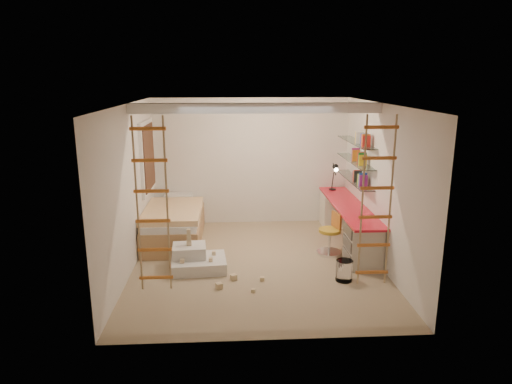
{
  "coord_description": "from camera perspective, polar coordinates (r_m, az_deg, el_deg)",
  "views": [
    {
      "loc": [
        -0.42,
        -7.0,
        3.0
      ],
      "look_at": [
        0.0,
        0.3,
        1.15
      ],
      "focal_mm": 32.0,
      "sensor_mm": 36.0,
      "label": 1
    }
  ],
  "objects": [
    {
      "name": "waste_bin",
      "position": [
        7.11,
        10.97,
        -9.61
      ],
      "size": [
        0.26,
        0.26,
        0.32
      ],
      "primitive_type": "cylinder",
      "color": "white",
      "rests_on": "floor"
    },
    {
      "name": "books",
      "position": [
        8.57,
        12.3,
        4.3
      ],
      "size": [
        0.14,
        0.64,
        0.92
      ],
      "color": "#8C1E7F",
      "rests_on": "shelves"
    },
    {
      "name": "ceiling_beam",
      "position": [
        7.33,
        0.0,
        10.44
      ],
      "size": [
        4.0,
        0.18,
        0.16
      ],
      "primitive_type": "cube",
      "color": "white",
      "rests_on": "ceiling"
    },
    {
      "name": "task_lamp",
      "position": [
        9.25,
        9.84,
        2.38
      ],
      "size": [
        0.14,
        0.36,
        0.57
      ],
      "color": "black",
      "rests_on": "desk"
    },
    {
      "name": "play_platform",
      "position": [
        7.45,
        -7.5,
        -8.43
      ],
      "size": [
        0.91,
        0.73,
        0.38
      ],
      "color": "silver",
      "rests_on": "floor"
    },
    {
      "name": "bed",
      "position": [
        8.71,
        -10.14,
        -3.88
      ],
      "size": [
        1.02,
        2.0,
        0.69
      ],
      "color": "#AD7F51",
      "rests_on": "floor"
    },
    {
      "name": "desk",
      "position": [
        8.55,
        11.37,
        -3.76
      ],
      "size": [
        0.56,
        2.8,
        0.75
      ],
      "color": "red",
      "rests_on": "floor"
    },
    {
      "name": "window_frame",
      "position": [
        8.76,
        -13.48,
        4.28
      ],
      "size": [
        0.06,
        1.15,
        1.35
      ],
      "primitive_type": "cube",
      "color": "white",
      "rests_on": "wall_left"
    },
    {
      "name": "toy_blocks",
      "position": [
        7.15,
        -5.43,
        -8.47
      ],
      "size": [
        1.29,
        1.05,
        0.65
      ],
      "color": "#CCB284",
      "rests_on": "floor"
    },
    {
      "name": "window_blind",
      "position": [
        8.75,
        -13.22,
        4.29
      ],
      "size": [
        0.02,
        1.0,
        1.2
      ],
      "primitive_type": "cube",
      "color": "#4C2D1E",
      "rests_on": "window_frame"
    },
    {
      "name": "shelves",
      "position": [
        8.58,
        12.27,
        3.8
      ],
      "size": [
        0.25,
        1.8,
        0.71
      ],
      "color": "white",
      "rests_on": "wall_right"
    },
    {
      "name": "swivel_chair",
      "position": [
        8.05,
        9.28,
        -5.81
      ],
      "size": [
        0.54,
        0.54,
        0.73
      ],
      "color": "gold",
      "rests_on": "floor"
    },
    {
      "name": "rope_ladder_left",
      "position": [
        5.53,
        -12.85,
        -1.73
      ],
      "size": [
        0.41,
        0.04,
        2.13
      ],
      "primitive_type": null,
      "color": "orange",
      "rests_on": "ceiling"
    },
    {
      "name": "rope_ladder_right",
      "position": [
        5.74,
        14.81,
        -1.29
      ],
      "size": [
        0.41,
        0.04,
        2.13
      ],
      "primitive_type": null,
      "color": "#CA6A22",
      "rests_on": "ceiling"
    },
    {
      "name": "floor",
      "position": [
        7.63,
        0.13,
        -8.96
      ],
      "size": [
        4.5,
        4.5,
        0.0
      ],
      "primitive_type": "plane",
      "color": "#998362",
      "rests_on": "ground"
    }
  ]
}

